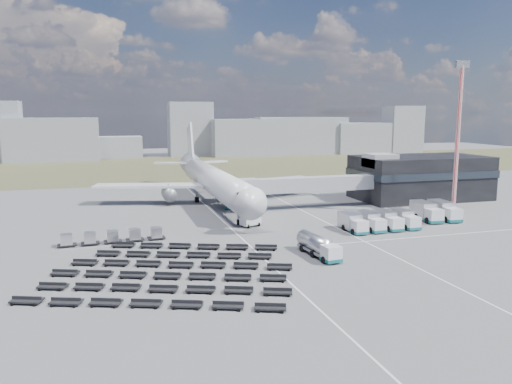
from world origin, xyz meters
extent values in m
plane|color=#565659|center=(0.00, 0.00, 0.00)|extent=(420.00, 420.00, 0.00)
cube|color=brown|center=(0.00, 110.00, 0.01)|extent=(420.00, 90.00, 0.01)
cube|color=silver|center=(-2.00, 5.00, 0.01)|extent=(0.25, 110.00, 0.01)
cube|color=silver|center=(16.00, 5.00, 0.01)|extent=(0.25, 110.00, 0.01)
cube|color=silver|center=(25.00, -8.00, 0.01)|extent=(40.00, 0.25, 0.01)
cube|color=black|center=(48.00, 24.00, 5.00)|extent=(30.00, 16.00, 10.00)
cube|color=#262D38|center=(48.00, 24.00, 6.20)|extent=(30.40, 16.40, 1.60)
cube|color=#939399|center=(36.00, 22.00, 9.50)|extent=(6.00, 6.00, 3.00)
cube|color=#939399|center=(18.10, 20.50, 5.10)|extent=(29.80, 3.00, 3.00)
cube|color=#939399|center=(4.70, 20.00, 5.10)|extent=(4.00, 3.60, 3.40)
cylinder|color=slate|center=(6.20, 20.50, 2.55)|extent=(0.70, 0.70, 5.10)
cylinder|color=black|center=(6.20, 20.50, 0.45)|extent=(1.40, 0.90, 1.40)
cylinder|color=silver|center=(0.00, 30.00, 5.30)|extent=(5.60, 48.00, 5.60)
cone|color=silver|center=(0.00, 3.50, 5.30)|extent=(5.60, 5.00, 5.60)
cone|color=silver|center=(0.00, 58.00, 6.10)|extent=(5.60, 8.00, 5.60)
cube|color=black|center=(0.00, 5.50, 6.10)|extent=(2.20, 2.00, 0.80)
cube|color=silver|center=(-13.00, 35.00, 4.10)|extent=(25.59, 11.38, 0.50)
cube|color=silver|center=(13.00, 35.00, 4.10)|extent=(25.59, 11.38, 0.50)
cylinder|color=slate|center=(-9.50, 33.00, 2.40)|extent=(3.00, 5.00, 3.00)
cylinder|color=slate|center=(9.50, 33.00, 2.40)|extent=(3.00, 5.00, 3.00)
cube|color=silver|center=(-5.50, 60.00, 6.50)|extent=(9.49, 5.63, 0.35)
cube|color=silver|center=(5.50, 60.00, 6.50)|extent=(9.49, 5.63, 0.35)
cube|color=silver|center=(0.00, 61.00, 11.80)|extent=(0.50, 9.06, 11.45)
cylinder|color=slate|center=(0.00, 9.00, 1.25)|extent=(0.50, 0.50, 2.50)
cylinder|color=slate|center=(-3.20, 34.00, 1.25)|extent=(0.60, 0.60, 2.50)
cylinder|color=slate|center=(3.20, 34.00, 1.25)|extent=(0.60, 0.60, 2.50)
cylinder|color=black|center=(0.00, 9.00, 0.50)|extent=(0.50, 1.20, 1.20)
cube|color=gray|center=(-43.52, 146.32, 8.96)|extent=(36.87, 12.00, 17.92)
cube|color=gray|center=(-23.82, 156.89, 4.73)|extent=(34.03, 12.00, 9.46)
cube|color=gray|center=(15.66, 157.08, 12.45)|extent=(19.98, 12.00, 24.91)
cube|color=gray|center=(40.98, 148.54, 8.54)|extent=(33.28, 12.00, 17.08)
cube|color=gray|center=(68.15, 149.66, 8.91)|extent=(44.65, 12.00, 17.82)
cube|color=gray|center=(103.21, 148.16, 7.49)|extent=(35.05, 12.00, 14.99)
cube|color=gray|center=(122.96, 147.76, 11.69)|extent=(17.65, 12.00, 23.38)
cube|color=silver|center=(6.08, -16.81, 1.34)|extent=(2.43, 2.43, 2.13)
cube|color=#125F65|center=(6.08, -16.81, 0.51)|extent=(2.54, 2.54, 0.46)
cylinder|color=silver|center=(5.62, -12.31, 1.76)|extent=(3.01, 7.13, 2.31)
cube|color=slate|center=(5.62, -12.31, 0.69)|extent=(2.92, 7.12, 0.32)
cylinder|color=black|center=(5.76, -13.69, 0.46)|extent=(2.50, 1.26, 1.02)
cube|color=silver|center=(1.70, 7.35, 0.78)|extent=(4.02, 3.27, 1.56)
cube|color=silver|center=(2.80, 26.30, 1.68)|extent=(3.89, 6.70, 2.93)
cube|color=#125F65|center=(2.80, 26.30, 0.47)|extent=(4.02, 6.82, 0.47)
cube|color=silver|center=(17.40, -3.68, 1.30)|extent=(2.36, 2.26, 2.20)
cube|color=#125F65|center=(17.40, -3.68, 0.45)|extent=(2.46, 2.36, 0.45)
cube|color=silver|center=(17.30, -0.18, 1.70)|extent=(2.52, 4.66, 2.60)
cube|color=silver|center=(20.79, -3.58, 1.30)|extent=(2.36, 2.26, 2.20)
cube|color=#125F65|center=(20.79, -3.58, 0.45)|extent=(2.46, 2.36, 0.45)
cube|color=silver|center=(20.69, -0.09, 1.70)|extent=(2.52, 4.66, 2.60)
cube|color=silver|center=(24.18, -3.49, 1.30)|extent=(2.36, 2.26, 2.20)
cube|color=#125F65|center=(24.18, -3.49, 0.45)|extent=(2.46, 2.36, 0.45)
cube|color=silver|center=(24.09, 0.00, 1.70)|extent=(2.52, 4.66, 2.60)
cube|color=silver|center=(27.57, -3.40, 1.30)|extent=(2.36, 2.26, 2.20)
cube|color=#125F65|center=(27.57, -3.40, 0.45)|extent=(2.46, 2.36, 0.45)
cube|color=silver|center=(27.48, 0.10, 1.70)|extent=(2.52, 4.66, 2.60)
cube|color=silver|center=(34.45, -0.09, 1.46)|extent=(2.75, 2.65, 2.48)
cube|color=#125F65|center=(34.45, -0.09, 0.51)|extent=(2.87, 2.77, 0.51)
cube|color=silver|center=(34.72, 3.84, 1.91)|extent=(3.05, 5.35, 2.93)
cube|color=silver|center=(38.27, -0.35, 1.46)|extent=(2.75, 2.65, 2.48)
cube|color=#125F65|center=(38.27, -0.35, 0.51)|extent=(2.87, 2.77, 0.51)
cube|color=silver|center=(38.54, 3.58, 1.91)|extent=(3.05, 5.35, 2.93)
cube|color=black|center=(-28.63, 2.11, 0.31)|extent=(2.79, 1.79, 0.19)
cube|color=silver|center=(-28.63, 2.11, 1.20)|extent=(1.75, 1.75, 1.57)
cube|color=black|center=(-25.29, 2.26, 0.31)|extent=(2.79, 1.79, 0.19)
cube|color=silver|center=(-25.29, 2.26, 1.20)|extent=(1.75, 1.75, 1.57)
cube|color=black|center=(-21.94, 2.41, 0.31)|extent=(2.79, 1.79, 0.19)
cube|color=silver|center=(-21.94, 2.41, 1.20)|extent=(1.75, 1.75, 1.57)
cube|color=black|center=(-18.60, 2.56, 0.31)|extent=(2.79, 1.79, 0.19)
cube|color=silver|center=(-18.60, 2.56, 1.20)|extent=(1.75, 1.75, 1.57)
cube|color=black|center=(-15.25, 2.71, 0.31)|extent=(2.79, 1.79, 0.19)
cube|color=silver|center=(-15.25, 2.71, 1.20)|extent=(1.75, 1.75, 1.57)
cube|color=black|center=(-18.98, -25.16, 0.39)|extent=(28.80, 12.21, 0.78)
cube|color=black|center=(-17.38, -20.93, 0.39)|extent=(28.80, 12.21, 0.78)
cube|color=black|center=(-15.78, -16.69, 0.39)|extent=(28.80, 12.21, 0.78)
cube|color=black|center=(-14.17, -12.46, 0.39)|extent=(28.80, 12.21, 0.78)
cube|color=black|center=(-12.57, -8.22, 0.39)|extent=(24.77, 10.68, 0.78)
cube|color=black|center=(-10.96, -3.99, 0.39)|extent=(24.77, 10.68, 0.78)
cylinder|color=red|center=(42.47, 4.93, 14.34)|extent=(0.80, 0.80, 28.67)
cube|color=slate|center=(42.47, 4.93, 29.01)|extent=(2.81, 0.99, 1.38)
cube|color=#565659|center=(42.47, 4.93, 0.17)|extent=(2.29, 2.29, 0.34)
camera|label=1|loc=(-22.25, -75.96, 20.03)|focal=35.00mm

